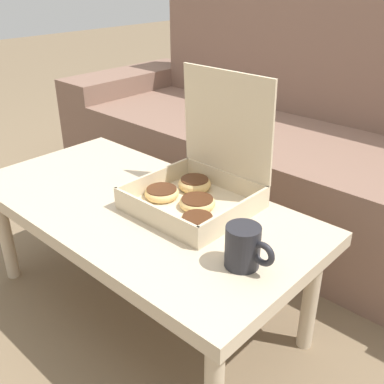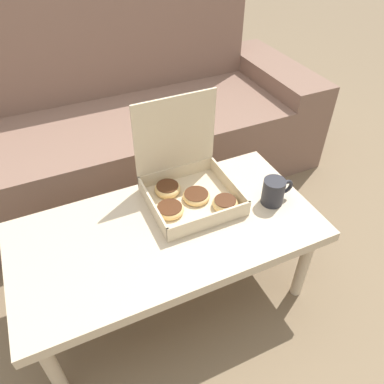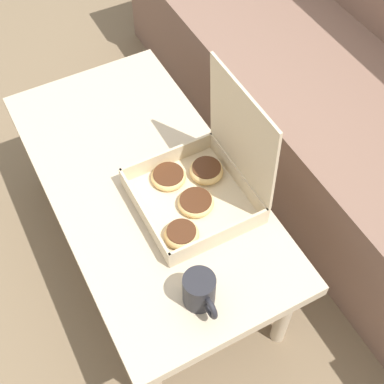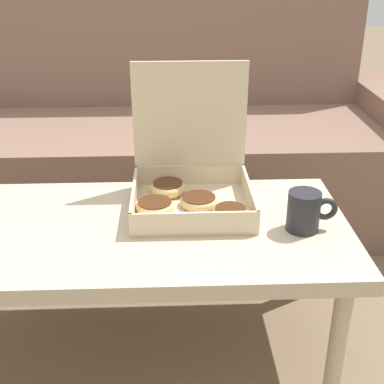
{
  "view_description": "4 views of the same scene",
  "coord_description": "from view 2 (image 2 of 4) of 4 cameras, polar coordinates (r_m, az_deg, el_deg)",
  "views": [
    {
      "loc": [
        0.89,
        -0.82,
        1.0
      ],
      "look_at": [
        0.13,
        -0.0,
        0.44
      ],
      "focal_mm": 42.0,
      "sensor_mm": 36.0,
      "label": 1
    },
    {
      "loc": [
        -0.3,
        -0.93,
        1.33
      ],
      "look_at": [
        0.13,
        -0.0,
        0.44
      ],
      "focal_mm": 35.0,
      "sensor_mm": 36.0,
      "label": 2
    },
    {
      "loc": [
        0.9,
        -0.41,
        1.61
      ],
      "look_at": [
        0.13,
        -0.0,
        0.44
      ],
      "focal_mm": 50.0,
      "sensor_mm": 36.0,
      "label": 3
    },
    {
      "loc": [
        0.08,
        -1.28,
        1.04
      ],
      "look_at": [
        0.13,
        -0.0,
        0.44
      ],
      "focal_mm": 50.0,
      "sensor_mm": 36.0,
      "label": 4
    }
  ],
  "objects": [
    {
      "name": "coffee_table",
      "position": [
        1.33,
        -3.74,
        -6.73
      ],
      "size": [
        1.06,
        0.54,
        0.39
      ],
      "color": "#C6B293",
      "rests_on": "ground_plane"
    },
    {
      "name": "coffee_mug",
      "position": [
        1.39,
        12.4,
        0.09
      ],
      "size": [
        0.12,
        0.08,
        0.1
      ],
      "color": "#232328",
      "rests_on": "coffee_table"
    },
    {
      "name": "couch",
      "position": [
        2.03,
        -13.13,
        9.52
      ],
      "size": [
        2.23,
        0.77,
        0.92
      ],
      "color": "#7A5B4C",
      "rests_on": "ground_plane"
    },
    {
      "name": "ground_plane",
      "position": [
        1.65,
        -4.37,
        -12.77
      ],
      "size": [
        12.0,
        12.0,
        0.0
      ],
      "primitive_type": "plane",
      "color": "#756047"
    },
    {
      "name": "pastry_box",
      "position": [
        1.37,
        -0.72,
        1.02
      ],
      "size": [
        0.32,
        0.3,
        0.37
      ],
      "color": "beige",
      "rests_on": "coffee_table"
    }
  ]
}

